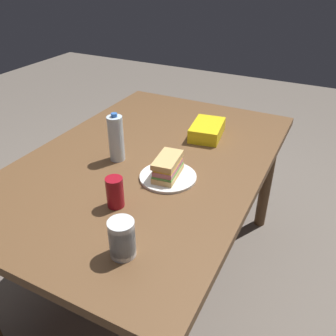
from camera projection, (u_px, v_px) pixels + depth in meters
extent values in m
plane|color=#70665B|center=(151.00, 271.00, 2.05)|extent=(8.00, 8.00, 0.00)
cube|color=brown|center=(147.00, 161.00, 1.67)|extent=(1.59, 1.06, 0.04)
cylinder|color=brown|center=(267.00, 179.00, 2.24)|extent=(0.07, 0.07, 0.73)
cylinder|color=brown|center=(144.00, 149.00, 2.58)|extent=(0.07, 0.07, 0.73)
cylinder|color=white|center=(168.00, 177.00, 1.50)|extent=(0.24, 0.24, 0.01)
cube|color=#DBB26B|center=(168.00, 173.00, 1.49)|extent=(0.18, 0.11, 0.02)
cube|color=#599E3F|center=(168.00, 170.00, 1.48)|extent=(0.17, 0.11, 0.01)
cube|color=#C6727A|center=(168.00, 167.00, 1.48)|extent=(0.17, 0.10, 0.02)
cube|color=yellow|center=(168.00, 165.00, 1.47)|extent=(0.16, 0.10, 0.01)
cube|color=#DBB26B|center=(168.00, 160.00, 1.47)|extent=(0.18, 0.11, 0.02)
cylinder|color=maroon|center=(115.00, 192.00, 1.31)|extent=(0.07, 0.07, 0.12)
cube|color=yellow|center=(207.00, 130.00, 1.84)|extent=(0.25, 0.18, 0.07)
cylinder|color=silver|center=(116.00, 139.00, 1.59)|extent=(0.07, 0.07, 0.21)
cylinder|color=blue|center=(114.00, 115.00, 1.53)|extent=(0.03, 0.03, 0.02)
cylinder|color=silver|center=(122.00, 243.00, 1.10)|extent=(0.08, 0.08, 0.09)
cylinder|color=silver|center=(122.00, 238.00, 1.09)|extent=(0.08, 0.08, 0.09)
cylinder|color=silver|center=(122.00, 234.00, 1.08)|extent=(0.08, 0.08, 0.09)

